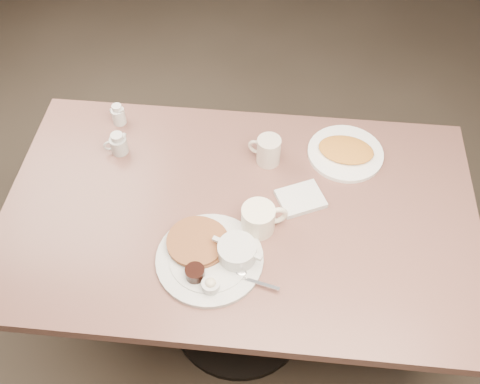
# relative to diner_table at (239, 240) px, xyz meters

# --- Properties ---
(room) EXTENTS (7.04, 8.04, 2.84)m
(room) POSITION_rel_diner_table_xyz_m (0.00, 0.00, 0.82)
(room) COLOR #4C3F33
(room) RESTS_ON ground
(diner_table) EXTENTS (1.50, 0.90, 0.75)m
(diner_table) POSITION_rel_diner_table_xyz_m (0.00, 0.00, 0.00)
(diner_table) COLOR #84564C
(diner_table) RESTS_ON ground
(main_plate) EXTENTS (0.42, 0.41, 0.07)m
(main_plate) POSITION_rel_diner_table_xyz_m (-0.06, -0.18, 0.19)
(main_plate) COLOR silver
(main_plate) RESTS_ON diner_table
(coffee_mug_near) EXTENTS (0.16, 0.13, 0.09)m
(coffee_mug_near) POSITION_rel_diner_table_xyz_m (0.07, -0.06, 0.22)
(coffee_mug_near) COLOR white
(coffee_mug_near) RESTS_ON diner_table
(napkin) EXTENTS (0.17, 0.16, 0.02)m
(napkin) POSITION_rel_diner_table_xyz_m (0.19, 0.06, 0.18)
(napkin) COLOR silver
(napkin) RESTS_ON diner_table
(coffee_mug_far) EXTENTS (0.12, 0.10, 0.10)m
(coffee_mug_far) POSITION_rel_diner_table_xyz_m (0.07, 0.22, 0.22)
(coffee_mug_far) COLOR beige
(coffee_mug_far) RESTS_ON diner_table
(creamer_left) EXTENTS (0.08, 0.06, 0.08)m
(creamer_left) POSITION_rel_diner_table_xyz_m (-0.43, 0.21, 0.21)
(creamer_left) COLOR #B7B7B4
(creamer_left) RESTS_ON diner_table
(creamer_right) EXTENTS (0.07, 0.05, 0.08)m
(creamer_right) POSITION_rel_diner_table_xyz_m (-0.47, 0.35, 0.21)
(creamer_right) COLOR silver
(creamer_right) RESTS_ON diner_table
(hash_plate) EXTENTS (0.29, 0.29, 0.04)m
(hash_plate) POSITION_rel_diner_table_xyz_m (0.34, 0.27, 0.18)
(hash_plate) COLOR white
(hash_plate) RESTS_ON diner_table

